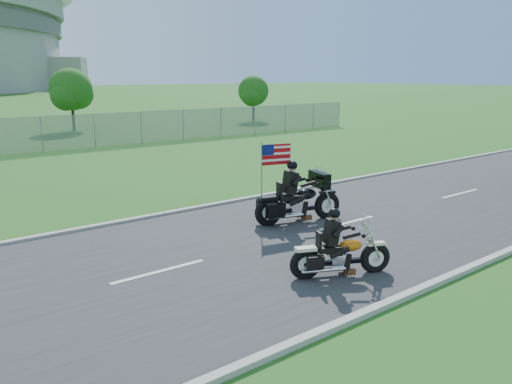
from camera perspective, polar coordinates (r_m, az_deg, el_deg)
ground at (r=12.15m, az=-2.51°, el=-7.06°), size 420.00×420.00×0.00m
road at (r=12.14m, az=-2.51°, el=-6.98°), size 120.00×8.00×0.04m
curb_north at (r=15.46m, az=-11.22°, el=-2.64°), size 120.00×0.18×0.12m
curb_south at (r=9.38m, az=12.34°, el=-13.42°), size 120.00×0.18×0.12m
tree_fence_near at (r=41.35m, az=-20.33°, el=10.70°), size 3.52×3.28×4.75m
tree_fence_far at (r=47.07m, az=-0.30°, el=11.31°), size 3.08×2.87×4.20m
motorcycle_lead at (r=10.79m, az=9.50°, el=-7.14°), size 2.14×1.17×1.53m
motorcycle_follow at (r=14.51m, az=4.85°, el=-1.11°), size 2.73×1.21×2.31m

